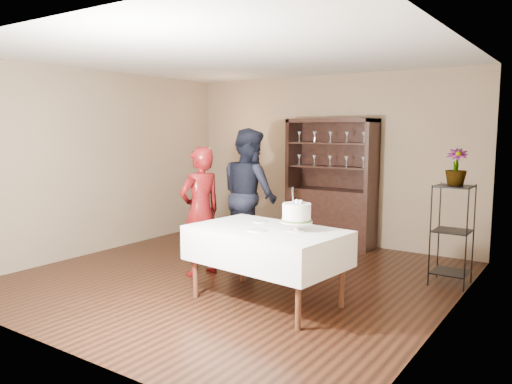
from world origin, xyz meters
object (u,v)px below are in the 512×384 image
(woman, at_px, (200,211))
(potted_plant, at_px, (456,167))
(cake_table, at_px, (266,246))
(man, at_px, (250,194))
(china_hutch, at_px, (331,204))
(cake, at_px, (297,214))
(plant_etagere, at_px, (452,231))

(woman, height_order, potted_plant, woman)
(woman, distance_m, potted_plant, 3.12)
(cake_table, height_order, man, man)
(china_hutch, xyz_separation_m, man, (-0.57, -1.44, 0.26))
(potted_plant, bearing_deg, woman, -152.71)
(china_hutch, relative_size, cake_table, 1.17)
(china_hutch, height_order, potted_plant, china_hutch)
(cake, bearing_deg, plant_etagere, 55.82)
(cake, relative_size, potted_plant, 1.05)
(cake_table, distance_m, man, 1.82)
(cake_table, xyz_separation_m, man, (-1.17, 1.36, 0.31))
(cake_table, height_order, woman, woman)
(china_hutch, distance_m, potted_plant, 2.43)
(cake_table, bearing_deg, cake, 9.67)
(cake, height_order, potted_plant, potted_plant)
(plant_etagere, relative_size, cake, 2.66)
(china_hutch, xyz_separation_m, potted_plant, (2.08, -1.01, 0.74))
(plant_etagere, xyz_separation_m, cake, (-1.15, -1.69, 0.33))
(woman, bearing_deg, potted_plant, 132.10)
(china_hutch, distance_m, cake, 2.91)
(woman, relative_size, potted_plant, 3.77)
(plant_etagere, bearing_deg, cake_table, -130.23)
(potted_plant, bearing_deg, china_hutch, 154.08)
(plant_etagere, distance_m, woman, 3.05)
(man, bearing_deg, cake_table, 158.49)
(plant_etagere, xyz_separation_m, cake_table, (-1.48, -1.75, -0.04))
(cake_table, relative_size, cake, 3.78)
(man, height_order, cake, man)
(cake_table, relative_size, potted_plant, 3.95)
(china_hutch, relative_size, woman, 1.23)
(plant_etagere, bearing_deg, woman, -153.42)
(china_hutch, height_order, cake_table, china_hutch)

